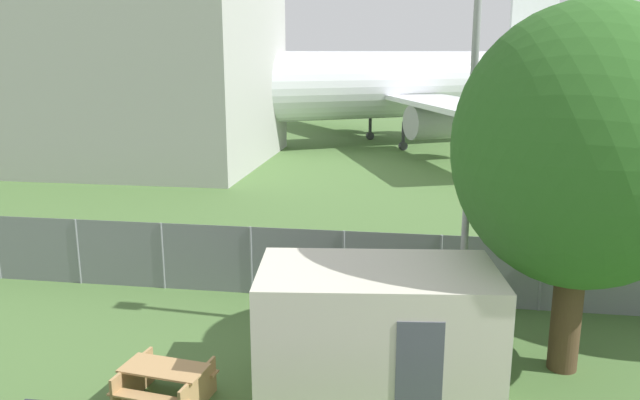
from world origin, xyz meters
The scene contains 7 objects.
hangar_building centered at (-18.97, 30.02, 5.61)m, with size 28.75×14.02×12.77m.
perimeter_fence centered at (0.00, 10.12, 0.96)m, with size 56.07×0.07×1.91m.
airplane centered at (1.32, 38.49, 4.17)m, with size 36.94×29.01×13.43m.
portable_cabin centered at (3.71, 5.77, 1.23)m, with size 4.87×3.04×2.46m.
picnic_bench_near_cabin centered at (-0.19, 4.47, 0.47)m, with size 1.76×1.60×0.76m.
tree_left_of_cabin centered at (7.56, 7.04, 4.70)m, with size 5.07×5.07×7.51m.
light_mast centered at (5.49, 8.03, 5.54)m, with size 0.44×0.44×9.27m.
Camera 1 is at (4.32, -5.60, 6.54)m, focal length 35.00 mm.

